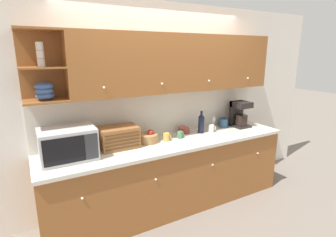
{
  "coord_description": "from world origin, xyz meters",
  "views": [
    {
      "loc": [
        -1.57,
        -3.03,
        1.99
      ],
      "look_at": [
        0.0,
        -0.23,
        1.17
      ],
      "focal_mm": 28.0,
      "sensor_mm": 36.0,
      "label": 1
    }
  ],
  "objects_px": {
    "bowl_stack_on_counter": "(184,130)",
    "storage_canister": "(223,123)",
    "microwave": "(68,144)",
    "coffee_maker": "(240,114)",
    "mug_patterned_third": "(212,128)",
    "mug_blue_second": "(180,135)",
    "wine_glass": "(213,120)",
    "bread_box": "(119,137)",
    "wine_bottle": "(201,123)",
    "mug": "(167,137)",
    "fruit_basket": "(148,138)"
  },
  "relations": [
    {
      "from": "fruit_basket",
      "to": "coffee_maker",
      "type": "relative_size",
      "value": 0.68
    },
    {
      "from": "mug",
      "to": "bowl_stack_on_counter",
      "type": "relative_size",
      "value": 0.62
    },
    {
      "from": "microwave",
      "to": "wine_glass",
      "type": "distance_m",
      "value": 2.05
    },
    {
      "from": "bowl_stack_on_counter",
      "to": "fruit_basket",
      "type": "bearing_deg",
      "value": -169.83
    },
    {
      "from": "mug_blue_second",
      "to": "bowl_stack_on_counter",
      "type": "height_order",
      "value": "bowl_stack_on_counter"
    },
    {
      "from": "bread_box",
      "to": "mug_blue_second",
      "type": "xyz_separation_m",
      "value": [
        0.81,
        -0.05,
        -0.08
      ]
    },
    {
      "from": "wine_bottle",
      "to": "mug_blue_second",
      "type": "bearing_deg",
      "value": -172.2
    },
    {
      "from": "mug_blue_second",
      "to": "coffee_maker",
      "type": "xyz_separation_m",
      "value": [
        1.07,
        0.04,
        0.15
      ]
    },
    {
      "from": "storage_canister",
      "to": "wine_bottle",
      "type": "bearing_deg",
      "value": -169.88
    },
    {
      "from": "fruit_basket",
      "to": "wine_bottle",
      "type": "relative_size",
      "value": 0.84
    },
    {
      "from": "wine_bottle",
      "to": "mug_patterned_third",
      "type": "height_order",
      "value": "wine_bottle"
    },
    {
      "from": "coffee_maker",
      "to": "storage_canister",
      "type": "bearing_deg",
      "value": 156.4
    },
    {
      "from": "microwave",
      "to": "bread_box",
      "type": "height_order",
      "value": "microwave"
    },
    {
      "from": "bowl_stack_on_counter",
      "to": "storage_canister",
      "type": "distance_m",
      "value": 0.68
    },
    {
      "from": "mug_patterned_third",
      "to": "coffee_maker",
      "type": "distance_m",
      "value": 0.56
    },
    {
      "from": "storage_canister",
      "to": "mug",
      "type": "bearing_deg",
      "value": -171.89
    },
    {
      "from": "bread_box",
      "to": "mug",
      "type": "distance_m",
      "value": 0.61
    },
    {
      "from": "bowl_stack_on_counter",
      "to": "storage_canister",
      "type": "height_order",
      "value": "storage_canister"
    },
    {
      "from": "microwave",
      "to": "mug",
      "type": "xyz_separation_m",
      "value": [
        1.17,
        0.01,
        -0.12
      ]
    },
    {
      "from": "microwave",
      "to": "coffee_maker",
      "type": "relative_size",
      "value": 1.46
    },
    {
      "from": "mug",
      "to": "fruit_basket",
      "type": "bearing_deg",
      "value": 162.69
    },
    {
      "from": "fruit_basket",
      "to": "wine_bottle",
      "type": "xyz_separation_m",
      "value": [
        0.81,
        -0.0,
        0.08
      ]
    },
    {
      "from": "microwave",
      "to": "mug_patterned_third",
      "type": "distance_m",
      "value": 1.9
    },
    {
      "from": "mug_blue_second",
      "to": "wine_bottle",
      "type": "xyz_separation_m",
      "value": [
        0.37,
        0.05,
        0.1
      ]
    },
    {
      "from": "microwave",
      "to": "bowl_stack_on_counter",
      "type": "xyz_separation_m",
      "value": [
        1.54,
        0.19,
        -0.12
      ]
    },
    {
      "from": "microwave",
      "to": "fruit_basket",
      "type": "distance_m",
      "value": 0.95
    },
    {
      "from": "microwave",
      "to": "mug_blue_second",
      "type": "height_order",
      "value": "microwave"
    },
    {
      "from": "mug",
      "to": "wine_glass",
      "type": "distance_m",
      "value": 0.89
    },
    {
      "from": "microwave",
      "to": "wine_glass",
      "type": "xyz_separation_m",
      "value": [
        2.04,
        0.17,
        -0.05
      ]
    },
    {
      "from": "bread_box",
      "to": "mug_patterned_third",
      "type": "xyz_separation_m",
      "value": [
        1.33,
        -0.05,
        -0.07
      ]
    },
    {
      "from": "fruit_basket",
      "to": "bowl_stack_on_counter",
      "type": "relative_size",
      "value": 1.59
    },
    {
      "from": "fruit_basket",
      "to": "mug",
      "type": "xyz_separation_m",
      "value": [
        0.23,
        -0.07,
        -0.01
      ]
    },
    {
      "from": "bread_box",
      "to": "coffee_maker",
      "type": "relative_size",
      "value": 1.16
    },
    {
      "from": "bread_box",
      "to": "mug_blue_second",
      "type": "bearing_deg",
      "value": -3.67
    },
    {
      "from": "fruit_basket",
      "to": "bowl_stack_on_counter",
      "type": "bearing_deg",
      "value": 10.17
    },
    {
      "from": "microwave",
      "to": "coffee_maker",
      "type": "height_order",
      "value": "coffee_maker"
    },
    {
      "from": "storage_canister",
      "to": "coffee_maker",
      "type": "bearing_deg",
      "value": -23.6
    },
    {
      "from": "microwave",
      "to": "mug_patterned_third",
      "type": "xyz_separation_m",
      "value": [
        1.9,
        0.03,
        -0.11
      ]
    },
    {
      "from": "microwave",
      "to": "mug",
      "type": "distance_m",
      "value": 1.17
    },
    {
      "from": "bowl_stack_on_counter",
      "to": "storage_canister",
      "type": "relative_size",
      "value": 1.13
    },
    {
      "from": "fruit_basket",
      "to": "bread_box",
      "type": "bearing_deg",
      "value": -179.36
    },
    {
      "from": "bowl_stack_on_counter",
      "to": "storage_canister",
      "type": "xyz_separation_m",
      "value": [
        0.68,
        -0.03,
        0.02
      ]
    },
    {
      "from": "mug_blue_second",
      "to": "wine_glass",
      "type": "xyz_separation_m",
      "value": [
        0.66,
        0.15,
        0.08
      ]
    },
    {
      "from": "mug_patterned_third",
      "to": "mug",
      "type": "bearing_deg",
      "value": -178.35
    },
    {
      "from": "mug_patterned_third",
      "to": "coffee_maker",
      "type": "relative_size",
      "value": 0.28
    },
    {
      "from": "mug",
      "to": "mug_blue_second",
      "type": "bearing_deg",
      "value": 4.02
    },
    {
      "from": "bread_box",
      "to": "wine_bottle",
      "type": "distance_m",
      "value": 1.18
    },
    {
      "from": "microwave",
      "to": "mug",
      "type": "height_order",
      "value": "microwave"
    },
    {
      "from": "microwave",
      "to": "bread_box",
      "type": "bearing_deg",
      "value": 7.56
    },
    {
      "from": "fruit_basket",
      "to": "mug_patterned_third",
      "type": "height_order",
      "value": "fruit_basket"
    }
  ]
}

